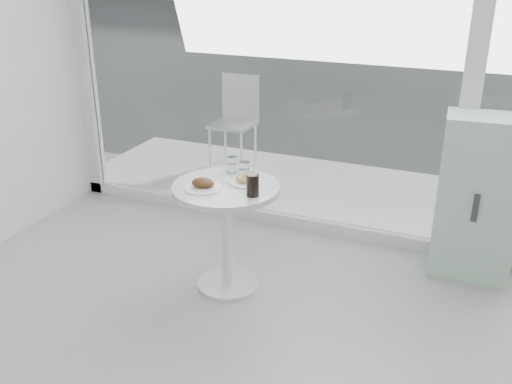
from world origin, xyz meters
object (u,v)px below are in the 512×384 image
at_px(patio_chair, 236,116).
at_px(plate_donut, 245,180).
at_px(water_tumbler_a, 232,166).
at_px(plate_fritter, 203,185).
at_px(car_white, 436,21).
at_px(water_tumbler_b, 244,171).
at_px(cola_glass, 253,185).
at_px(main_table, 227,215).
at_px(mint_cabinet, 477,198).

bearing_deg(patio_chair, plate_donut, -62.81).
bearing_deg(water_tumbler_a, patio_chair, 114.07).
bearing_deg(plate_fritter, car_white, 89.22).
height_order(plate_donut, water_tumbler_a, water_tumbler_a).
bearing_deg(plate_donut, water_tumbler_b, 117.75).
height_order(plate_fritter, water_tumbler_a, water_tumbler_a).
bearing_deg(water_tumbler_a, plate_donut, -42.00).
bearing_deg(water_tumbler_a, plate_fritter, -97.99).
bearing_deg(plate_fritter, plate_donut, 42.77).
distance_m(patio_chair, water_tumbler_a, 2.09).
distance_m(plate_donut, cola_glass, 0.23).
bearing_deg(plate_donut, plate_fritter, -137.23).
height_order(car_white, water_tumbler_b, car_white).
xyz_separation_m(car_white, cola_glass, (0.19, -11.40, 0.14)).
bearing_deg(cola_glass, car_white, 90.94).
distance_m(patio_chair, plate_fritter, 2.39).
relative_size(plate_donut, cola_glass, 1.39).
bearing_deg(water_tumbler_a, water_tumbler_b, -27.48).
bearing_deg(car_white, patio_chair, 156.85).
relative_size(plate_fritter, cola_glass, 1.57).
height_order(main_table, patio_chair, patio_chair).
bearing_deg(cola_glass, mint_cabinet, 36.14).
xyz_separation_m(mint_cabinet, plate_fritter, (-1.66, -0.98, 0.20)).
distance_m(main_table, plate_fritter, 0.29).
distance_m(main_table, mint_cabinet, 1.78).
bearing_deg(cola_glass, main_table, 158.98).
distance_m(plate_donut, water_tumbler_a, 0.22).
height_order(plate_fritter, cola_glass, cola_glass).
xyz_separation_m(patio_chair, water_tumbler_b, (0.97, -1.96, 0.21)).
relative_size(mint_cabinet, cola_glass, 7.62).
relative_size(plate_fritter, plate_donut, 1.13).
bearing_deg(cola_glass, water_tumbler_a, 131.98).
xyz_separation_m(plate_donut, cola_glass, (0.13, -0.18, 0.05)).
bearing_deg(mint_cabinet, cola_glass, -147.52).
distance_m(patio_chair, car_white, 9.22).
relative_size(mint_cabinet, water_tumbler_a, 10.34).
bearing_deg(cola_glass, plate_donut, 125.96).
bearing_deg(main_table, mint_cabinet, 29.43).
bearing_deg(cola_glass, patio_chair, 117.17).
bearing_deg(plate_fritter, patio_chair, 109.62).
height_order(mint_cabinet, plate_donut, mint_cabinet).
distance_m(patio_chair, water_tumbler_b, 2.20).
bearing_deg(patio_chair, water_tumbler_b, -62.88).
xyz_separation_m(patio_chair, plate_fritter, (0.80, -2.24, 0.19)).
height_order(plate_fritter, water_tumbler_b, water_tumbler_b).
distance_m(water_tumbler_a, cola_glass, 0.44).
relative_size(main_table, water_tumbler_b, 6.70).
xyz_separation_m(patio_chair, water_tumbler_a, (0.85, -1.90, 0.21)).
height_order(plate_donut, water_tumbler_b, water_tumbler_b).
bearing_deg(plate_fritter, mint_cabinet, 30.56).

